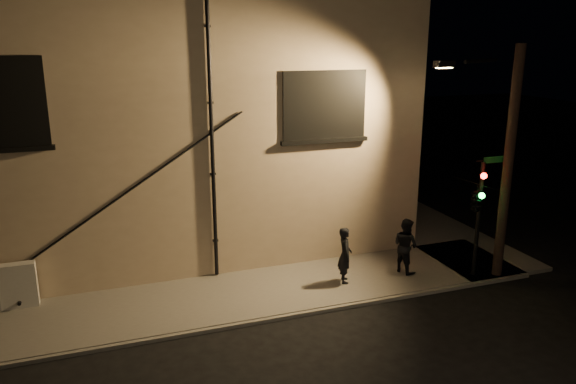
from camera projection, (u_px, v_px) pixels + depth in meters
name	position (u px, v px, depth m)	size (l,w,h in m)	color
ground	(310.00, 313.00, 14.58)	(90.00, 90.00, 0.00)	black
sidewalk	(295.00, 247.00, 18.94)	(21.00, 16.00, 0.12)	#5B5751
building	(144.00, 108.00, 20.57)	(16.20, 12.23, 8.80)	tan
pedestrian_a	(345.00, 255.00, 15.96)	(0.60, 0.39, 1.63)	black
pedestrian_b	(405.00, 245.00, 16.67)	(0.81, 0.63, 1.66)	black
traffic_signal	(477.00, 199.00, 15.87)	(1.27, 2.09, 3.55)	black
streetlamp_pole	(504.00, 158.00, 15.78)	(2.02, 1.38, 6.77)	black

